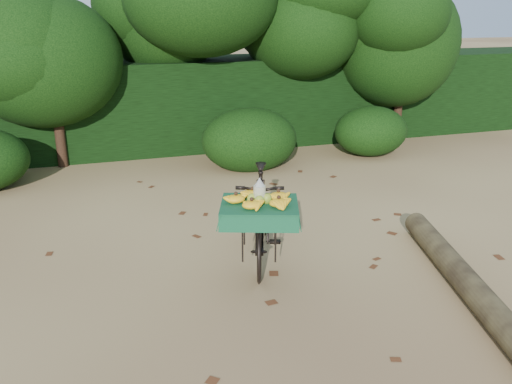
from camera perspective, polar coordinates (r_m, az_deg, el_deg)
name	(u,v)px	position (r m, az deg, el deg)	size (l,w,h in m)	color
ground	(234,286)	(5.86, -2.33, -9.81)	(80.00, 80.00, 0.00)	tan
vendor_bicycle	(260,215)	(6.18, 0.45, -2.45)	(1.21, 1.94, 1.10)	black
fallen_log	(478,296)	(5.81, 22.33, -10.06)	(0.27, 0.27, 3.80)	brown
hedge_backdrop	(151,105)	(11.50, -10.96, 9.00)	(26.00, 1.80, 1.80)	black
tree_row	(117,54)	(10.51, -14.38, 13.91)	(14.50, 2.00, 4.00)	black
bush_clumps	(196,147)	(9.73, -6.35, 4.74)	(8.80, 1.70, 0.90)	black
leaf_litter	(219,259)	(6.41, -3.91, -7.10)	(7.00, 7.30, 0.01)	#532B16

